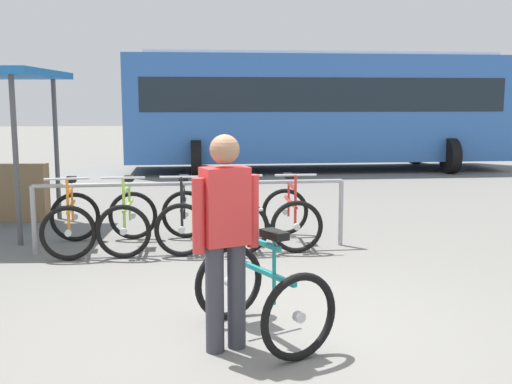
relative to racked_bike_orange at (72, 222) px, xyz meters
The scene contains 10 objects.
ground_plane 3.74m from the racked_bike_orange, 53.31° to the right, with size 80.00×80.00×0.00m, color slate.
bike_rack_rail 1.55m from the racked_bike_orange, ahead, with size 3.91×0.21×0.88m.
racked_bike_orange is the anchor object (origin of this frame).
racked_bike_lime 0.70m from the racked_bike_orange, ahead, with size 0.67×1.11×0.97m.
racked_bike_black 1.40m from the racked_bike_orange, ahead, with size 0.69×1.10×0.97m.
racked_bike_teal 2.10m from the racked_bike_orange, ahead, with size 0.73×1.15×0.97m.
racked_bike_red 2.80m from the racked_bike_orange, ahead, with size 0.66×1.09×0.97m.
featured_bicycle 3.61m from the racked_bike_orange, 55.80° to the right, with size 1.08×1.26×1.09m.
person_with_featured_bike 3.80m from the racked_bike_orange, 61.44° to the right, with size 0.50×0.31×1.64m.
bus_distant 9.96m from the racked_bike_orange, 61.16° to the left, with size 10.04×3.50×3.08m.
Camera 1 is at (-0.61, -4.79, 1.89)m, focal length 43.23 mm.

